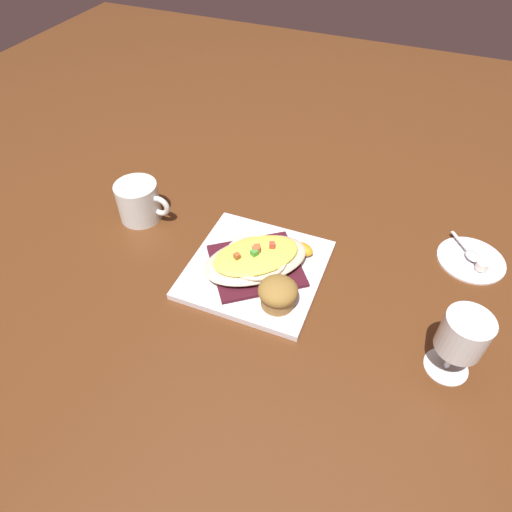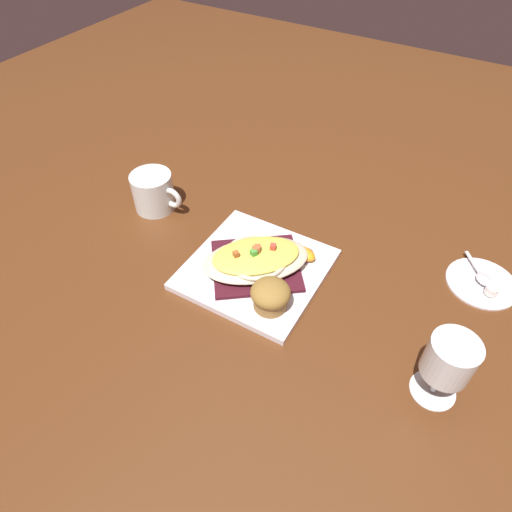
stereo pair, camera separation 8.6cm
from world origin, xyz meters
name	(u,v)px [view 1 (the left image)]	position (x,y,z in m)	size (l,w,h in m)	color
ground_plane	(256,271)	(0.00, 0.00, 0.00)	(2.60, 2.60, 0.00)	#572F16
square_plate	(256,269)	(0.00, 0.00, 0.01)	(0.25, 0.25, 0.01)	white
folded_napkin	(256,265)	(0.00, 0.00, 0.02)	(0.17, 0.15, 0.01)	#42121E
gratin_dish	(256,258)	(0.00, 0.00, 0.04)	(0.23, 0.23, 0.05)	beige
muffin	(278,293)	(0.07, -0.07, 0.04)	(0.07, 0.07, 0.05)	olive
orange_garnish	(301,249)	(0.07, 0.07, 0.02)	(0.05, 0.05, 0.02)	#562B59
coffee_mug	(140,203)	(-0.30, 0.06, 0.04)	(0.12, 0.09, 0.09)	white
stemmed_glass	(462,337)	(0.37, -0.08, 0.09)	(0.07, 0.07, 0.13)	white
creamer_saucer	(471,259)	(0.39, 0.19, 0.00)	(0.13, 0.13, 0.01)	white
spoon	(471,254)	(0.39, 0.20, 0.01)	(0.07, 0.08, 0.01)	silver
creamer_cup_0	(482,265)	(0.41, 0.17, 0.02)	(0.02, 0.02, 0.02)	white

